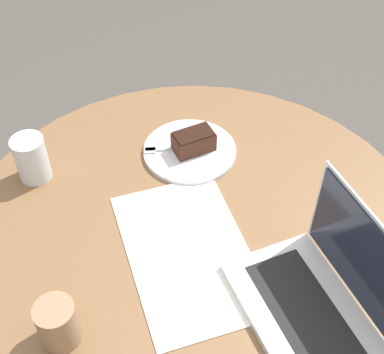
{
  "coord_description": "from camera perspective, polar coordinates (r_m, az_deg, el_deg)",
  "views": [
    {
      "loc": [
        -0.68,
        0.27,
        1.66
      ],
      "look_at": [
        0.12,
        -0.04,
        0.78
      ],
      "focal_mm": 50.0,
      "sensor_mm": 36.0,
      "label": 1
    }
  ],
  "objects": [
    {
      "name": "coffee_glass",
      "position": [
        1.02,
        -14.11,
        -14.9
      ],
      "size": [
        0.07,
        0.07,
        0.1
      ],
      "color": "#997556",
      "rests_on": "dining_table"
    },
    {
      "name": "fork",
      "position": [
        1.34,
        -2.21,
        3.06
      ],
      "size": [
        0.07,
        0.17,
        0.0
      ],
      "rotation": [
        0.0,
        0.0,
        7.56
      ],
      "color": "silver",
      "rests_on": "plate"
    },
    {
      "name": "plate",
      "position": [
        1.34,
        -0.25,
        2.8
      ],
      "size": [
        0.23,
        0.23,
        0.01
      ],
      "color": "silver",
      "rests_on": "dining_table"
    },
    {
      "name": "cake_slice",
      "position": [
        1.32,
        0.17,
        3.83
      ],
      "size": [
        0.06,
        0.1,
        0.05
      ],
      "rotation": [
        0.0,
        0.0,
        4.78
      ],
      "color": "#472619",
      "rests_on": "plate"
    },
    {
      "name": "dining_table",
      "position": [
        1.32,
        0.25,
        -10.34
      ],
      "size": [
        1.06,
        1.06,
        0.74
      ],
      "color": "brown",
      "rests_on": "ground_plane"
    },
    {
      "name": "laptop",
      "position": [
        1.06,
        13.6,
        -12.52
      ],
      "size": [
        0.33,
        0.22,
        0.23
      ],
      "rotation": [
        0.0,
        0.0,
        6.3
      ],
      "color": "silver",
      "rests_on": "dining_table"
    },
    {
      "name": "paper_document",
      "position": [
        1.14,
        -0.4,
        -8.04
      ],
      "size": [
        0.41,
        0.27,
        0.0
      ],
      "rotation": [
        0.0,
        0.0,
        -0.06
      ],
      "color": "white",
      "rests_on": "dining_table"
    },
    {
      "name": "water_glass",
      "position": [
        1.3,
        -16.76,
        1.9
      ],
      "size": [
        0.08,
        0.08,
        0.11
      ],
      "color": "silver",
      "rests_on": "dining_table"
    }
  ]
}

